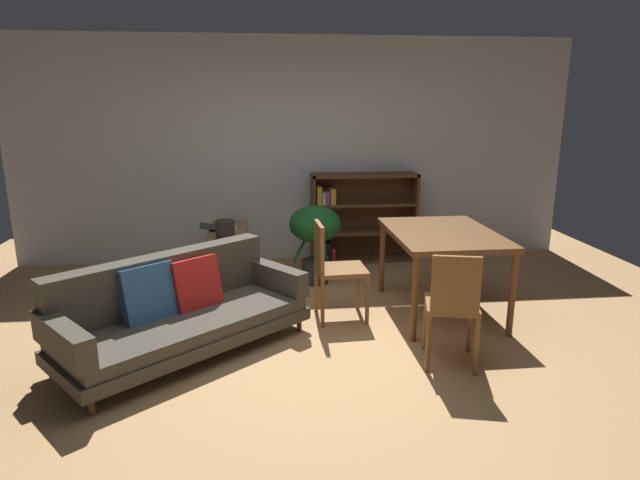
% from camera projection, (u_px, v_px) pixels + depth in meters
% --- Properties ---
extents(ground_plane, '(8.16, 8.16, 0.00)m').
position_uv_depth(ground_plane, '(320.00, 350.00, 4.40)').
color(ground_plane, tan).
extents(back_wall_panel, '(6.80, 0.10, 2.70)m').
position_uv_depth(back_wall_panel, '(296.00, 151.00, 6.66)').
color(back_wall_panel, silver).
rests_on(back_wall_panel, ground_plane).
extents(fabric_couch, '(2.05, 1.87, 0.75)m').
position_uv_depth(fabric_couch, '(178.00, 309.00, 4.34)').
color(fabric_couch, brown).
rests_on(fabric_couch, ground_plane).
extents(media_console, '(0.41, 1.16, 0.57)m').
position_uv_depth(media_console, '(229.00, 258.00, 5.98)').
color(media_console, olive).
rests_on(media_console, ground_plane).
extents(open_laptop, '(0.42, 0.31, 0.06)m').
position_uv_depth(open_laptop, '(220.00, 227.00, 6.04)').
color(open_laptop, silver).
rests_on(open_laptop, media_console).
extents(desk_speaker, '(0.19, 0.19, 0.20)m').
position_uv_depth(desk_speaker, '(225.00, 230.00, 5.56)').
color(desk_speaker, '#2D2823').
rests_on(desk_speaker, media_console).
extents(potted_floor_plant, '(0.56, 0.56, 0.86)m').
position_uv_depth(potted_floor_plant, '(315.00, 231.00, 5.87)').
color(potted_floor_plant, '#333338').
rests_on(potted_floor_plant, ground_plane).
extents(dining_table, '(0.94, 1.31, 0.79)m').
position_uv_depth(dining_table, '(442.00, 239.00, 5.01)').
color(dining_table, brown).
rests_on(dining_table, ground_plane).
extents(dining_chair_near, '(0.47, 0.49, 0.90)m').
position_uv_depth(dining_chair_near, '(453.00, 303.00, 4.00)').
color(dining_chair_near, brown).
rests_on(dining_chair_near, ground_plane).
extents(dining_chair_far, '(0.46, 0.43, 0.90)m').
position_uv_depth(dining_chair_far, '(333.00, 265.00, 4.90)').
color(dining_chair_far, brown).
rests_on(dining_chair_far, ground_plane).
extents(bookshelf, '(1.30, 0.33, 1.09)m').
position_uv_depth(bookshelf, '(357.00, 218.00, 6.76)').
color(bookshelf, '#56351E').
rests_on(bookshelf, ground_plane).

